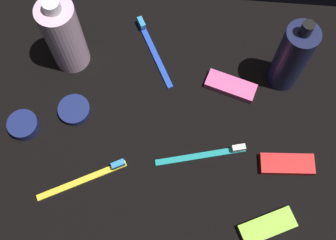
{
  "coord_description": "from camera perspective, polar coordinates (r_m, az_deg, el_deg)",
  "views": [
    {
      "loc": [
        2.6,
        -30.68,
        81.83
      ],
      "look_at": [
        0.0,
        0.0,
        3.0
      ],
      "focal_mm": 46.13,
      "sensor_mm": 36.0,
      "label": 1
    }
  ],
  "objects": [
    {
      "name": "cream_tin_left",
      "position": [
        0.91,
        -18.56,
        -0.63
      ],
      "size": [
        6.08,
        6.08,
        2.16
      ],
      "primitive_type": "cylinder",
      "color": "navy",
      "rests_on": "ground_plane"
    },
    {
      "name": "toothbrush_yellow",
      "position": [
        0.85,
        -10.6,
        -7.52
      ],
      "size": [
        16.52,
        9.37,
        2.1
      ],
      "color": "yellow",
      "rests_on": "ground_plane"
    },
    {
      "name": "toothbrush_teal",
      "position": [
        0.85,
        5.08,
        -4.54
      ],
      "size": [
        17.74,
        5.62,
        2.1
      ],
      "color": "teal",
      "rests_on": "ground_plane"
    },
    {
      "name": "toothbrush_blue",
      "position": [
        0.95,
        -2.07,
        9.49
      ],
      "size": [
        9.4,
        16.51,
        2.1
      ],
      "color": "blue",
      "rests_on": "ground_plane"
    },
    {
      "name": "snack_bar_red",
      "position": [
        0.87,
        15.45,
        -5.64
      ],
      "size": [
        10.63,
        4.65,
        1.5
      ],
      "primitive_type": "cube",
      "rotation": [
        0.0,
        0.0,
        0.06
      ],
      "color": "red",
      "rests_on": "ground_plane"
    },
    {
      "name": "snack_bar_pink",
      "position": [
        0.91,
        8.29,
        4.47
      ],
      "size": [
        11.12,
        6.88,
        1.5
      ],
      "primitive_type": "cube",
      "rotation": [
        0.0,
        0.0,
        -0.3
      ],
      "color": "#E55999",
      "rests_on": "ground_plane"
    },
    {
      "name": "snack_bar_lime",
      "position": [
        0.84,
        12.98,
        -13.54
      ],
      "size": [
        11.11,
        8.11,
        1.5
      ],
      "primitive_type": "cube",
      "rotation": [
        0.0,
        0.0,
        0.45
      ],
      "color": "#8CD133",
      "rests_on": "ground_plane"
    },
    {
      "name": "ground_plane",
      "position": [
        0.88,
        0.0,
        -0.85
      ],
      "size": [
        84.0,
        64.0,
        1.2
      ],
      "primitive_type": "cube",
      "color": "black"
    },
    {
      "name": "bodywash_bottle",
      "position": [
        0.89,
        -13.59,
        10.79
      ],
      "size": [
        7.38,
        7.38,
        19.53
      ],
      "color": "silver",
      "rests_on": "ground_plane"
    },
    {
      "name": "lotion_bottle",
      "position": [
        0.87,
        16.03,
        8.0
      ],
      "size": [
        6.32,
        6.32,
        19.83
      ],
      "color": "#191E40",
      "rests_on": "ground_plane"
    },
    {
      "name": "cream_tin_right",
      "position": [
        0.9,
        -12.28,
        1.32
      ],
      "size": [
        6.49,
        6.49,
        1.51
      ],
      "primitive_type": "cylinder",
      "color": "navy",
      "rests_on": "ground_plane"
    }
  ]
}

